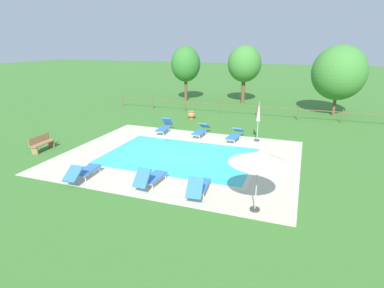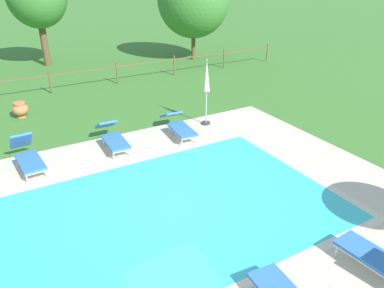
# 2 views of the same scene
# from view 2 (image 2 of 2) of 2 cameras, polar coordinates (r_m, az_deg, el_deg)

# --- Properties ---
(ground_plane) EXTENTS (160.00, 160.00, 0.00)m
(ground_plane) POSITION_cam_2_polar(r_m,az_deg,el_deg) (9.17, -2.76, -9.94)
(ground_plane) COLOR #3D752D
(pool_deck_paving) EXTENTS (12.35, 9.79, 0.01)m
(pool_deck_paving) POSITION_cam_2_polar(r_m,az_deg,el_deg) (9.16, -2.76, -9.92)
(pool_deck_paving) COLOR beige
(pool_deck_paving) RESTS_ON ground
(swimming_pool_water) EXTENTS (7.84, 5.28, 0.01)m
(swimming_pool_water) POSITION_cam_2_polar(r_m,az_deg,el_deg) (9.16, -2.76, -9.91)
(swimming_pool_water) COLOR #38C6D1
(swimming_pool_water) RESTS_ON ground
(pool_coping_rim) EXTENTS (8.32, 5.76, 0.01)m
(pool_coping_rim) POSITION_cam_2_polar(r_m,az_deg,el_deg) (9.16, -2.76, -9.89)
(pool_coping_rim) COLOR beige
(pool_coping_rim) RESTS_ON ground
(sun_lounger_north_near_steps) EXTENTS (0.80, 2.12, 0.71)m
(sun_lounger_north_near_steps) POSITION_cam_2_polar(r_m,az_deg,el_deg) (12.86, -2.04, 2.86)
(sun_lounger_north_near_steps) COLOR #3370BC
(sun_lounger_north_near_steps) RESTS_ON ground
(sun_lounger_north_far) EXTENTS (0.68, 2.07, 0.76)m
(sun_lounger_north_far) POSITION_cam_2_polar(r_m,az_deg,el_deg) (12.23, -12.02, 1.08)
(sun_lounger_north_far) COLOR #3370BC
(sun_lounger_north_far) RESTS_ON ground
(sun_lounger_south_far) EXTENTS (0.75, 1.96, 0.93)m
(sun_lounger_south_far) POSITION_cam_2_polar(r_m,az_deg,el_deg) (11.71, -23.84, -1.69)
(sun_lounger_south_far) COLOR #3370BC
(sun_lounger_south_far) RESTS_ON ground
(patio_umbrella_closed_row_west) EXTENTS (0.32, 0.32, 2.42)m
(patio_umbrella_closed_row_west) POSITION_cam_2_polar(r_m,az_deg,el_deg) (13.36, 2.23, 9.36)
(patio_umbrella_closed_row_west) COLOR #383838
(patio_umbrella_closed_row_west) RESTS_ON ground
(terracotta_urn_near_fence) EXTENTS (0.59, 0.59, 0.61)m
(terracotta_urn_near_fence) POSITION_cam_2_polar(r_m,az_deg,el_deg) (15.83, -24.78, 4.84)
(terracotta_urn_near_fence) COLOR #C67547
(terracotta_urn_near_fence) RESTS_ON ground
(perimeter_fence) EXTENTS (22.34, 0.08, 1.05)m
(perimeter_fence) POSITION_cam_2_polar(r_m,az_deg,el_deg) (18.60, -16.10, 10.22)
(perimeter_fence) COLOR brown
(perimeter_fence) RESTS_ON ground
(tree_far_west) EXTENTS (4.24, 4.24, 5.69)m
(tree_far_west) POSITION_cam_2_polar(r_m,az_deg,el_deg) (23.49, 0.22, 21.18)
(tree_far_west) COLOR brown
(tree_far_west) RESTS_ON ground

